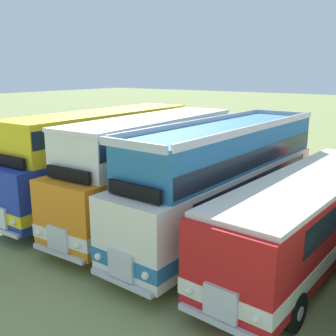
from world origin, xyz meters
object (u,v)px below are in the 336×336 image
object	(u,v)px
bus_second_in_row	(152,166)
bus_first_in_row	(104,155)
bus_third_in_row	(227,178)
bus_fourth_in_row	(309,212)

from	to	relation	value
bus_second_in_row	bus_first_in_row	bearing A→B (deg)	172.15
bus_third_in_row	bus_fourth_in_row	distance (m)	3.31
bus_first_in_row	bus_second_in_row	distance (m)	3.27
bus_first_in_row	bus_fourth_in_row	xyz separation A→B (m)	(9.72, -0.28, -0.72)
bus_third_in_row	bus_second_in_row	bearing A→B (deg)	-171.59
bus_third_in_row	bus_fourth_in_row	size ratio (longest dim) A/B	1.04
bus_first_in_row	bus_third_in_row	bearing A→B (deg)	0.30
bus_third_in_row	bus_first_in_row	bearing A→B (deg)	-179.70
bus_second_in_row	bus_third_in_row	distance (m)	3.29
bus_second_in_row	bus_third_in_row	world-z (taller)	bus_third_in_row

